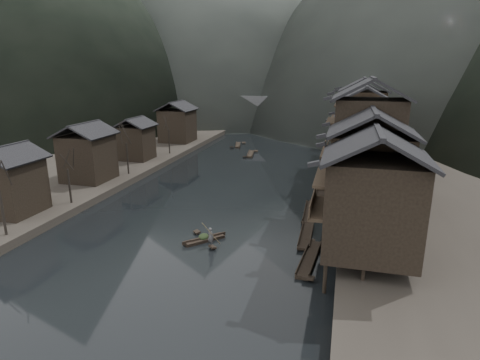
% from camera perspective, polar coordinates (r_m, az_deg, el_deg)
% --- Properties ---
extents(water, '(300.00, 300.00, 0.00)m').
position_cam_1_polar(water, '(44.64, -5.91, -6.38)').
color(water, black).
rests_on(water, ground).
extents(right_bank, '(40.00, 200.00, 1.80)m').
position_cam_1_polar(right_bank, '(82.62, 28.61, 2.81)').
color(right_bank, '#2D2823').
rests_on(right_bank, ground).
extents(left_bank, '(40.00, 200.00, 1.20)m').
position_cam_1_polar(left_bank, '(94.48, -17.41, 5.27)').
color(left_bank, '#2D2823').
rests_on(left_bank, ground).
extents(stilt_houses, '(9.00, 67.60, 15.98)m').
position_cam_1_polar(stilt_houses, '(58.48, 17.14, 7.25)').
color(stilt_houses, black).
rests_on(stilt_houses, ground).
extents(left_houses, '(8.10, 53.20, 8.73)m').
position_cam_1_polar(left_houses, '(69.44, -16.16, 6.00)').
color(left_houses, black).
rests_on(left_houses, left_bank).
extents(bare_trees, '(3.40, 42.46, 6.79)m').
position_cam_1_polar(bare_trees, '(58.06, -18.90, 4.34)').
color(bare_trees, black).
rests_on(bare_trees, left_bank).
extents(moored_sampans, '(2.83, 61.47, 0.47)m').
position_cam_1_polar(moored_sampans, '(61.52, 11.39, -0.12)').
color(moored_sampans, black).
rests_on(moored_sampans, water).
extents(midriver_boats, '(10.18, 41.51, 0.45)m').
position_cam_1_polar(midriver_boats, '(95.81, 3.00, 5.88)').
color(midriver_boats, black).
rests_on(midriver_boats, water).
extents(stone_bridge, '(40.00, 6.00, 9.00)m').
position_cam_1_polar(stone_bridge, '(112.16, 7.22, 9.77)').
color(stone_bridge, '#4C4C4F').
rests_on(stone_bridge, ground).
extents(hero_sampan, '(3.66, 3.93, 0.43)m').
position_cam_1_polar(hero_sampan, '(40.61, -5.09, -8.38)').
color(hero_sampan, black).
rests_on(hero_sampan, water).
extents(cargo_heap, '(1.01, 1.32, 0.61)m').
position_cam_1_polar(cargo_heap, '(40.57, -5.22, -7.59)').
color(cargo_heap, black).
rests_on(cargo_heap, hero_sampan).
extents(boatman, '(0.79, 0.66, 1.85)m').
position_cam_1_polar(boatman, '(38.78, -4.22, -7.71)').
color(boatman, '#4F4F51').
rests_on(boatman, hero_sampan).
extents(bamboo_pole, '(1.21, 2.49, 3.35)m').
position_cam_1_polar(bamboo_pole, '(37.75, -4.01, -4.13)').
color(bamboo_pole, '#8C7A51').
rests_on(bamboo_pole, boatman).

